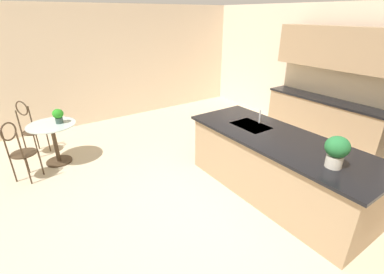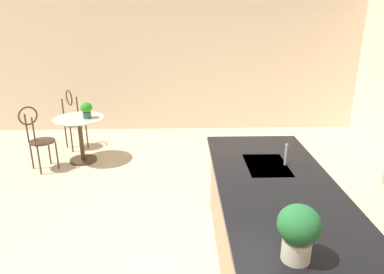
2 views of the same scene
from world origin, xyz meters
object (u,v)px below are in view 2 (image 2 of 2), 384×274
chair_by_island (37,135)px  potted_plant_on_table (86,109)px  potted_plant_counter_far (298,230)px  chair_near_window (73,117)px  bistro_table (81,135)px

chair_by_island → potted_plant_on_table: 0.82m
potted_plant_on_table → potted_plant_counter_far: potted_plant_counter_far is taller
chair_near_window → chair_by_island: size_ratio=1.00×
chair_near_window → potted_plant_on_table: 0.84m
bistro_table → chair_by_island: 0.66m
bistro_table → potted_plant_on_table: bearing=85.4°
potted_plant_counter_far → potted_plant_on_table: bearing=-149.4°
bistro_table → chair_by_island: chair_by_island is taller
chair_by_island → potted_plant_on_table: chair_by_island is taller
bistro_table → chair_near_window: 0.72m
chair_near_window → chair_by_island: 1.02m
chair_by_island → bistro_table: bearing=122.4°
bistro_table → potted_plant_on_table: potted_plant_on_table is taller
potted_plant_counter_far → bistro_table: bearing=-147.9°
bistro_table → potted_plant_on_table: (0.01, 0.14, 0.44)m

